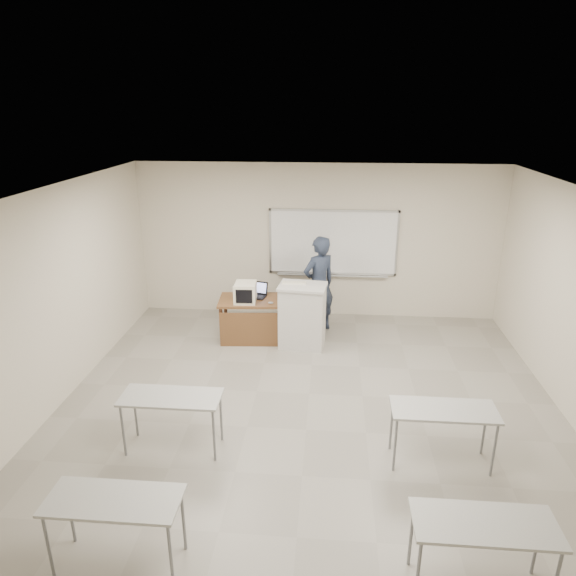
# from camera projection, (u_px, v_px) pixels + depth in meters

# --- Properties ---
(floor) EXTENTS (7.00, 8.00, 0.01)m
(floor) POSITION_uv_depth(u_px,v_px,m) (306.00, 430.00, 6.71)
(floor) COLOR gray
(floor) RESTS_ON ground
(whiteboard) EXTENTS (2.48, 0.10, 1.31)m
(whiteboard) POSITION_uv_depth(u_px,v_px,m) (333.00, 243.00, 9.90)
(whiteboard) COLOR white
(whiteboard) RESTS_ON floor
(student_desks) EXTENTS (4.40, 2.20, 0.73)m
(student_desks) POSITION_uv_depth(u_px,v_px,m) (300.00, 453.00, 5.21)
(student_desks) COLOR #A9A9A4
(student_desks) RESTS_ON floor
(instructor_desk) EXTENTS (1.48, 0.74, 0.75)m
(instructor_desk) POSITION_uv_depth(u_px,v_px,m) (260.00, 312.00, 9.06)
(instructor_desk) COLOR brown
(instructor_desk) RESTS_ON floor
(podium) EXTENTS (0.80, 0.58, 1.12)m
(podium) POSITION_uv_depth(u_px,v_px,m) (302.00, 316.00, 8.87)
(podium) COLOR silver
(podium) RESTS_ON floor
(crt_monitor) EXTENTS (0.38, 0.42, 0.36)m
(crt_monitor) POSITION_uv_depth(u_px,v_px,m) (245.00, 292.00, 8.94)
(crt_monitor) COLOR silver
(crt_monitor) RESTS_ON instructor_desk
(laptop) EXTENTS (0.33, 0.31, 0.24)m
(laptop) POSITION_uv_depth(u_px,v_px,m) (256.00, 293.00, 9.23)
(laptop) COLOR black
(laptop) RESTS_ON instructor_desk
(mouse) EXTENTS (0.10, 0.07, 0.04)m
(mouse) POSITION_uv_depth(u_px,v_px,m) (271.00, 303.00, 8.89)
(mouse) COLOR #919399
(mouse) RESTS_ON instructor_desk
(keyboard) EXTENTS (0.42, 0.16, 0.02)m
(keyboard) POSITION_uv_depth(u_px,v_px,m) (294.00, 283.00, 8.77)
(keyboard) COLOR silver
(keyboard) RESTS_ON podium
(presenter) EXTENTS (0.79, 0.74, 1.81)m
(presenter) POSITION_uv_depth(u_px,v_px,m) (319.00, 284.00, 9.39)
(presenter) COLOR black
(presenter) RESTS_ON floor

